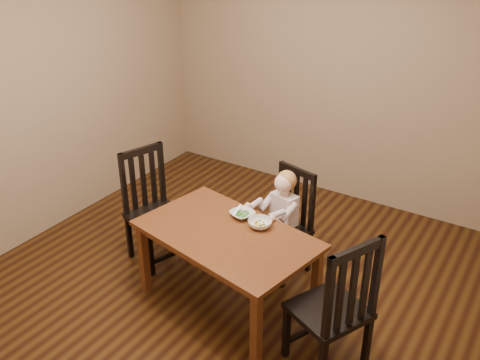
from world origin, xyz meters
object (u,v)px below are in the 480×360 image
Objects in this scene: toddler at (283,213)px; bowl_peas at (242,214)px; chair_left at (153,208)px; chair_right at (335,308)px; chair_child at (286,224)px; dining_table at (227,242)px; bowl_veg at (260,224)px.

toddler is 2.75× the size of bowl_peas.
chair_left is 1.94m from chair_right.
bowl_peas is (-0.18, -0.41, 0.25)m from chair_child.
bowl_peas is (-0.17, -0.37, 0.12)m from toddler.
toddler is (0.14, 0.63, -0.01)m from dining_table.
bowl_veg is (0.17, 0.21, 0.11)m from dining_table.
bowl_peas is at bearing 90.82° from chair_right.
dining_table is at bearing 91.59° from chair_child.
chair_child is at bearing 66.71° from bowl_peas.
chair_child is 0.91× the size of chair_left.
chair_child is (0.15, 0.68, -0.14)m from dining_table.
dining_table is 0.71m from chair_child.
bowl_peas reaches higher than dining_table.
chair_right is at bearing 95.98° from chair_left.
chair_right reaches higher than chair_left.
chair_left is at bearing 35.53° from toddler.
chair_right is (1.90, -0.39, 0.02)m from chair_left.
chair_right is 2.13× the size of toddler.
bowl_veg is at bearing 107.06° from chair_left.
toddler is at bearing 90.00° from chair_child.
dining_table is 0.29m from bowl_peas.
chair_right is 1.15m from toddler.
chair_left reaches higher than chair_child.
chair_right reaches higher than chair_child.
dining_table is at bearing -84.65° from bowl_peas.
bowl_veg is at bearing -16.20° from bowl_peas.
bowl_peas is at bearing 163.80° from bowl_veg.
chair_right is (0.82, -0.85, 0.06)m from chair_child.
dining_table is at bearing 91.71° from toddler.
dining_table is 0.65m from toddler.
dining_table is 1.37× the size of chair_right.
chair_left is at bearing 166.85° from dining_table.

